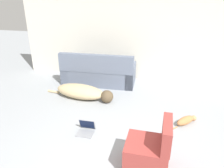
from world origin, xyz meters
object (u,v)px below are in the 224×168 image
Objects in this scene: couch at (99,73)px; laptop_open at (86,128)px; cat at (186,120)px; side_chair at (149,152)px; dog at (83,92)px.

laptop_open is (0.36, -2.19, -0.21)m from couch.
cat is 1.65× the size of laptop_open.
laptop_open is 0.37× the size of side_chair.
couch reaches higher than cat.
laptop_open is (-1.78, -0.63, -0.00)m from cat.
dog is at bearing -137.13° from side_chair.
cat is 0.62× the size of side_chair.
couch is 3.98× the size of cat.
dog is at bearing 120.91° from cat.
couch is 2.65m from cat.
dog is 2.49m from side_chair.
side_chair is (1.63, -1.88, 0.11)m from dog.
couch reaches higher than laptop_open.
cat is at bearing -6.73° from dog.
side_chair reaches higher than dog.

